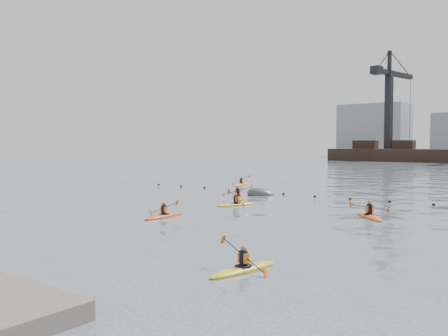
{
  "coord_description": "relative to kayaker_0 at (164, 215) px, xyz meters",
  "views": [
    {
      "loc": [
        18.29,
        -12.56,
        4.26
      ],
      "look_at": [
        0.64,
        10.6,
        2.8
      ],
      "focal_mm": 38.0,
      "sensor_mm": 36.0,
      "label": 1
    }
  ],
  "objects": [
    {
      "name": "mooring_buoy",
      "position": [
        -1.94,
        13.5,
        -0.1
      ],
      "size": [
        2.96,
        2.61,
        1.68
      ],
      "primitive_type": "ellipsoid",
      "rotation": [
        0.0,
        0.21,
        0.58
      ],
      "color": "#383A3D",
      "rests_on": "ground"
    },
    {
      "name": "ground",
      "position": [
        1.21,
        -7.21,
        -0.1
      ],
      "size": [
        400.0,
        400.0,
        0.0
      ],
      "primitive_type": "plane",
      "color": "#363E4E",
      "rests_on": "ground"
    },
    {
      "name": "kayaker_1",
      "position": [
        10.49,
        -6.87,
        -0.0
      ],
      "size": [
        2.15,
        3.15,
        1.21
      ],
      "rotation": [
        0.0,
        0.0,
        -0.16
      ],
      "color": "gold",
      "rests_on": "ground"
    },
    {
      "name": "kayaker_3",
      "position": [
        0.3,
        6.8,
        -0.0
      ],
      "size": [
        2.03,
        3.09,
        1.2
      ],
      "rotation": [
        0.0,
        0.0,
        -0.4
      ],
      "color": "yellow",
      "rests_on": "ground"
    },
    {
      "name": "kayaker_4",
      "position": [
        9.64,
        7.12,
        0.01
      ],
      "size": [
        2.87,
        3.12,
        1.13
      ],
      "rotation": [
        0.0,
        0.0,
        3.87
      ],
      "color": "orange",
      "rests_on": "ground"
    },
    {
      "name": "kayaker_2",
      "position": [
        -2.17,
        10.43,
        0.01
      ],
      "size": [
        2.8,
        3.18,
        1.24
      ],
      "rotation": [
        0.0,
        0.0,
        0.69
      ],
      "color": "#C05912",
      "rests_on": "ground"
    },
    {
      "name": "kayaker_5",
      "position": [
        -9.02,
        20.64,
        -0.0
      ],
      "size": [
        2.16,
        3.16,
        1.24
      ],
      "rotation": [
        0.0,
        0.0,
        0.17
      ],
      "color": "gold",
      "rests_on": "ground"
    },
    {
      "name": "kayaker_0",
      "position": [
        0.0,
        0.0,
        0.0
      ],
      "size": [
        2.21,
        3.22,
        1.21
      ],
      "rotation": [
        0.0,
        0.0,
        0.05
      ],
      "color": "#C64312",
      "rests_on": "ground"
    },
    {
      "name": "float_line",
      "position": [
        0.71,
        15.32,
        -0.07
      ],
      "size": [
        33.24,
        0.73,
        0.24
      ],
      "color": "black",
      "rests_on": "ground"
    }
  ]
}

